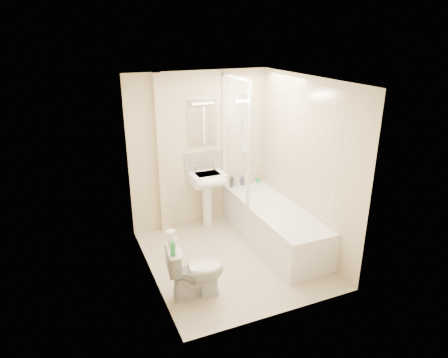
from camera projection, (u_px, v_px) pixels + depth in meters
name	position (u px, v px, depth m)	size (l,w,h in m)	color
floor	(232.00, 258.00, 5.49)	(2.50, 2.50, 0.00)	beige
wall_back	(200.00, 150.00, 6.14)	(2.20, 0.02, 2.40)	beige
wall_left	(147.00, 189.00, 4.66)	(0.02, 2.50, 2.40)	beige
wall_right	(306.00, 165.00, 5.47)	(0.02, 2.50, 2.40)	beige
ceiling	(234.00, 80.00, 4.64)	(2.20, 2.50, 0.02)	white
tile_back	(244.00, 132.00, 6.33)	(0.70, 0.01, 1.75)	beige
tile_right	(298.00, 146.00, 5.56)	(0.01, 2.10, 1.75)	beige
pipe_boxing	(161.00, 156.00, 5.86)	(0.12, 0.12, 2.40)	beige
splashback	(203.00, 161.00, 6.21)	(0.60, 0.01, 0.30)	beige
mirror	(202.00, 126.00, 6.02)	(0.46, 0.01, 0.60)	white
strip_light	(202.00, 102.00, 5.87)	(0.42, 0.07, 0.07)	silver
bathtub	(273.00, 223.00, 5.84)	(0.70, 2.10, 0.55)	white
shower_screen	(235.00, 139.00, 5.81)	(0.04, 0.92, 1.80)	white
shower_fixture	(245.00, 125.00, 6.25)	(0.10, 0.16, 0.99)	white
pedestal_sink	(208.00, 185.00, 6.13)	(0.52, 0.48, 1.00)	white
bottle_black_a	(232.00, 182.00, 6.45)	(0.05, 0.05, 0.17)	black
bottle_white_a	(237.00, 182.00, 6.49)	(0.06, 0.06, 0.15)	white
bottle_blue	(242.00, 181.00, 6.53)	(0.05, 0.05, 0.14)	navy
bottle_cream	(246.00, 179.00, 6.54)	(0.06, 0.06, 0.19)	beige
bottle_white_b	(252.00, 179.00, 6.59)	(0.05, 0.05, 0.14)	silver
bottle_green	(258.00, 180.00, 6.64)	(0.05, 0.05, 0.08)	green
toilet	(196.00, 270.00, 4.63)	(0.69, 0.45, 0.67)	white
toilet_roll_lower	(173.00, 242.00, 4.49)	(0.11, 0.11, 0.09)	white
toilet_roll_upper	(170.00, 235.00, 4.46)	(0.11, 0.11, 0.09)	white
green_bottle	(173.00, 249.00, 4.28)	(0.05, 0.05, 0.16)	green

